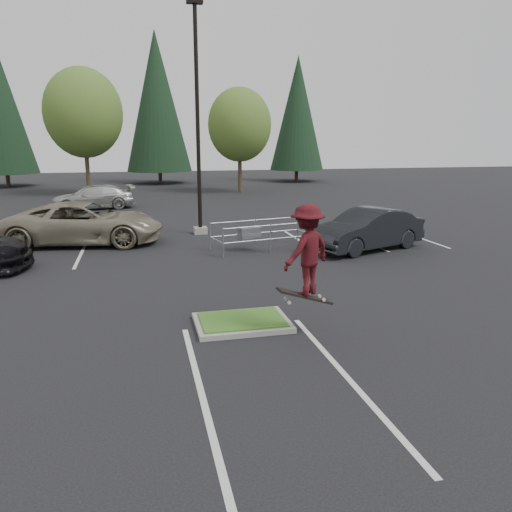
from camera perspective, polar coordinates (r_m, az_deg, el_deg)
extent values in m
plane|color=black|center=(11.93, -1.60, -7.90)|extent=(120.00, 120.00, 0.00)
cube|color=gray|center=(11.90, -1.60, -7.63)|extent=(2.20, 1.60, 0.12)
cube|color=#2A561B|center=(11.88, -1.60, -7.29)|extent=(1.95, 1.35, 0.05)
cube|color=silver|center=(20.48, -19.31, 0.36)|extent=(0.12, 5.20, 0.01)
cube|color=silver|center=(20.96, -26.66, -0.04)|extent=(0.12, 5.20, 0.01)
cube|color=silver|center=(21.44, 5.32, 1.60)|extent=(0.12, 5.20, 0.01)
cube|color=silver|center=(22.44, 11.87, 1.89)|extent=(0.12, 5.20, 0.01)
cube|color=silver|center=(23.70, 17.80, 2.13)|extent=(0.12, 5.20, 0.01)
cube|color=silver|center=(9.03, -6.29, -15.23)|extent=(0.12, 6.00, 0.01)
cube|color=silver|center=(9.68, 10.24, -13.33)|extent=(0.12, 6.00, 0.01)
cube|color=gray|center=(23.43, -6.37, 2.93)|extent=(0.60, 0.60, 0.30)
cylinder|color=black|center=(23.08, -6.68, 14.87)|extent=(0.18, 0.18, 10.00)
cube|color=black|center=(23.76, -7.04, 27.00)|extent=(0.70, 0.35, 0.25)
cylinder|color=#38281C|center=(41.65, -18.67, 9.01)|extent=(0.32, 0.32, 3.50)
ellipsoid|color=#3B6726|center=(41.62, -19.14, 15.20)|extent=(5.89, 5.89, 6.77)
sphere|color=#3B6726|center=(41.24, -18.25, 14.26)|extent=(3.68, 3.68, 3.68)
sphere|color=#3B6726|center=(42.04, -19.73, 14.37)|extent=(4.05, 4.05, 4.05)
cylinder|color=#38281C|center=(41.62, -1.85, 9.36)|extent=(0.32, 0.32, 3.04)
ellipsoid|color=#3B6726|center=(41.54, -1.89, 14.77)|extent=(5.12, 5.12, 5.89)
sphere|color=#3B6726|center=(41.36, -0.96, 13.89)|extent=(3.20, 3.20, 3.20)
sphere|color=#3B6726|center=(41.83, -2.69, 14.09)|extent=(3.52, 3.52, 3.52)
cylinder|color=#38281C|center=(52.37, -26.48, 7.78)|extent=(0.36, 0.36, 1.20)
cone|color=black|center=(52.32, -27.22, 14.86)|extent=(5.72, 5.72, 11.80)
cylinder|color=#38281C|center=(51.58, -10.88, 8.85)|extent=(0.36, 0.36, 1.20)
cone|color=black|center=(51.57, -11.24, 16.90)|extent=(6.38, 6.38, 13.30)
cylinder|color=#38281C|center=(53.08, 4.63, 9.16)|extent=(0.36, 0.36, 1.20)
cone|color=black|center=(53.01, 4.76, 15.91)|extent=(5.50, 5.50, 11.30)
cylinder|color=#999CA1|center=(18.44, -3.77, 1.51)|extent=(0.06, 0.06, 1.13)
cylinder|color=#999CA1|center=(19.70, -5.25, 2.23)|extent=(0.06, 0.06, 1.13)
cylinder|color=#999CA1|center=(19.23, 1.68, 2.02)|extent=(0.06, 0.06, 1.13)
cylinder|color=#999CA1|center=(20.45, -0.07, 2.69)|extent=(0.06, 0.06, 1.13)
cylinder|color=#999CA1|center=(20.19, 6.66, 2.47)|extent=(0.06, 0.06, 1.13)
cylinder|color=#999CA1|center=(21.35, 4.71, 3.09)|extent=(0.06, 0.06, 1.13)
cylinder|color=#999CA1|center=(19.24, 1.68, 1.94)|extent=(3.85, 0.87, 0.05)
cylinder|color=#999CA1|center=(19.14, 1.69, 3.53)|extent=(3.85, 0.87, 0.05)
cylinder|color=#999CA1|center=(20.45, -0.07, 2.62)|extent=(3.85, 0.87, 0.05)
cylinder|color=#999CA1|center=(20.36, -0.07, 4.12)|extent=(3.85, 0.87, 0.05)
cube|color=#999CA1|center=(19.56, -0.77, 2.63)|extent=(0.92, 0.67, 0.47)
cube|color=black|center=(11.00, 5.59, -4.58)|extent=(1.27, 0.48, 0.45)
cylinder|color=beige|center=(10.79, 3.82, -5.31)|extent=(0.08, 0.05, 0.08)
cylinder|color=beige|center=(11.03, 3.42, -4.89)|extent=(0.08, 0.05, 0.08)
cylinder|color=beige|center=(11.04, 7.75, -4.97)|extent=(0.08, 0.05, 0.08)
cylinder|color=beige|center=(11.27, 7.27, -4.57)|extent=(0.08, 0.05, 0.08)
imported|color=maroon|center=(10.73, 5.71, 0.71)|extent=(1.47, 1.28, 1.97)
imported|color=gray|center=(22.06, -19.04, 3.57)|extent=(6.70, 3.84, 1.76)
imported|color=black|center=(20.22, 12.56, 2.98)|extent=(5.24, 3.39, 1.63)
imported|color=#A6A7A1|center=(33.21, -18.08, 6.40)|extent=(5.36, 2.88, 1.48)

